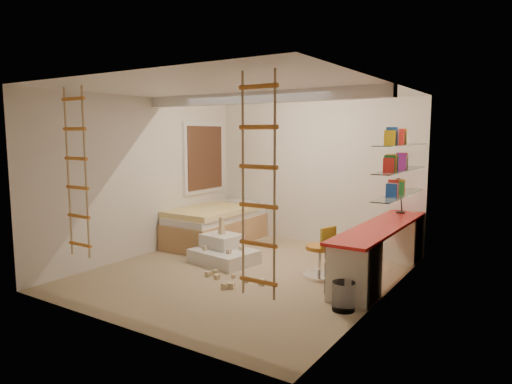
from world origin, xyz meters
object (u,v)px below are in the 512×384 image
Objects in this scene: bed at (216,225)px; swivel_chair at (320,259)px; desk at (381,249)px; play_platform at (223,252)px.

swivel_chair reaches higher than bed.
desk is 2.40m from play_platform.
desk reaches higher than play_platform.
desk is 3.76× the size of swivel_chair.
play_platform is at bearing -176.73° from swivel_chair.
play_platform is (0.88, -0.95, -0.17)m from bed.
swivel_chair is at bearing -18.82° from bed.
bed is (-3.20, 0.36, -0.07)m from desk.
play_platform is at bearing -165.88° from desk.
desk reaches higher than bed.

